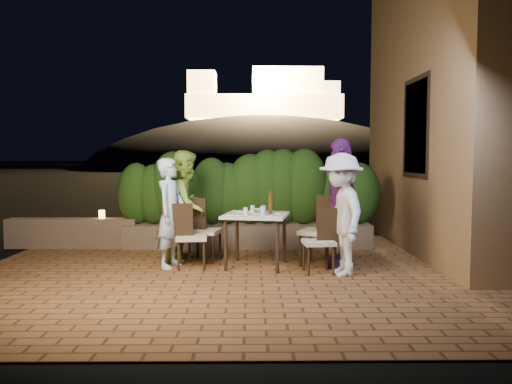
{
  "coord_description": "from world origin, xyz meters",
  "views": [
    {
      "loc": [
        0.25,
        -6.18,
        1.54
      ],
      "look_at": [
        0.33,
        0.88,
        1.05
      ],
      "focal_mm": 35.0,
      "sensor_mm": 36.0,
      "label": 1
    }
  ],
  "objects_px": {
    "diner_purple": "(341,202)",
    "chair_left_front": "(192,236)",
    "dining_table": "(256,240)",
    "parapet_lamp": "(102,214)",
    "chair_right_front": "(319,241)",
    "chair_right_back": "(318,230)",
    "diner_blue": "(170,213)",
    "chair_left_back": "(205,230)",
    "bowl": "(256,210)",
    "diner_white": "(341,214)",
    "diner_green": "(186,205)",
    "beer_bottle": "(270,202)"
  },
  "relations": [
    {
      "from": "chair_left_front",
      "to": "diner_green",
      "type": "relative_size",
      "value": 0.55
    },
    {
      "from": "dining_table",
      "to": "diner_green",
      "type": "distance_m",
      "value": 1.23
    },
    {
      "from": "diner_green",
      "to": "diner_white",
      "type": "height_order",
      "value": "diner_green"
    },
    {
      "from": "chair_left_back",
      "to": "parapet_lamp",
      "type": "relative_size",
      "value": 6.68
    },
    {
      "from": "dining_table",
      "to": "diner_blue",
      "type": "distance_m",
      "value": 1.26
    },
    {
      "from": "beer_bottle",
      "to": "bowl",
      "type": "xyz_separation_m",
      "value": [
        -0.2,
        0.3,
        -0.14
      ]
    },
    {
      "from": "diner_green",
      "to": "diner_purple",
      "type": "bearing_deg",
      "value": -87.54
    },
    {
      "from": "chair_right_front",
      "to": "chair_right_back",
      "type": "bearing_deg",
      "value": -101.88
    },
    {
      "from": "diner_white",
      "to": "parapet_lamp",
      "type": "relative_size",
      "value": 11.43
    },
    {
      "from": "diner_blue",
      "to": "diner_purple",
      "type": "bearing_deg",
      "value": -71.26
    },
    {
      "from": "beer_bottle",
      "to": "diner_white",
      "type": "relative_size",
      "value": 0.2
    },
    {
      "from": "bowl",
      "to": "diner_blue",
      "type": "distance_m",
      "value": 1.24
    },
    {
      "from": "chair_left_front",
      "to": "parapet_lamp",
      "type": "bearing_deg",
      "value": 132.81
    },
    {
      "from": "chair_left_front",
      "to": "chair_right_front",
      "type": "height_order",
      "value": "chair_left_front"
    },
    {
      "from": "beer_bottle",
      "to": "diner_purple",
      "type": "relative_size",
      "value": 0.18
    },
    {
      "from": "diner_green",
      "to": "diner_white",
      "type": "xyz_separation_m",
      "value": [
        2.15,
        -0.99,
        -0.02
      ]
    },
    {
      "from": "dining_table",
      "to": "parapet_lamp",
      "type": "height_order",
      "value": "dining_table"
    },
    {
      "from": "diner_blue",
      "to": "diner_white",
      "type": "bearing_deg",
      "value": -84.94
    },
    {
      "from": "chair_right_front",
      "to": "parapet_lamp",
      "type": "relative_size",
      "value": 6.19
    },
    {
      "from": "beer_bottle",
      "to": "diner_purple",
      "type": "height_order",
      "value": "diner_purple"
    },
    {
      "from": "diner_green",
      "to": "chair_right_back",
      "type": "bearing_deg",
      "value": -88.72
    },
    {
      "from": "beer_bottle",
      "to": "diner_green",
      "type": "bearing_deg",
      "value": 158.34
    },
    {
      "from": "chair_right_front",
      "to": "parapet_lamp",
      "type": "height_order",
      "value": "chair_right_front"
    },
    {
      "from": "bowl",
      "to": "diner_blue",
      "type": "relative_size",
      "value": 0.11
    },
    {
      "from": "chair_left_front",
      "to": "chair_right_front",
      "type": "relative_size",
      "value": 1.05
    },
    {
      "from": "beer_bottle",
      "to": "chair_left_front",
      "type": "height_order",
      "value": "beer_bottle"
    },
    {
      "from": "chair_right_back",
      "to": "beer_bottle",
      "type": "bearing_deg",
      "value": 34.84
    },
    {
      "from": "diner_purple",
      "to": "chair_left_front",
      "type": "bearing_deg",
      "value": -85.02
    },
    {
      "from": "chair_right_back",
      "to": "parapet_lamp",
      "type": "relative_size",
      "value": 7.23
    },
    {
      "from": "diner_white",
      "to": "diner_purple",
      "type": "relative_size",
      "value": 0.88
    },
    {
      "from": "chair_left_front",
      "to": "chair_left_back",
      "type": "relative_size",
      "value": 0.97
    },
    {
      "from": "chair_right_back",
      "to": "diner_blue",
      "type": "relative_size",
      "value": 0.66
    },
    {
      "from": "beer_bottle",
      "to": "bowl",
      "type": "bearing_deg",
      "value": 123.89
    },
    {
      "from": "dining_table",
      "to": "parapet_lamp",
      "type": "xyz_separation_m",
      "value": [
        -2.62,
        1.52,
        0.2
      ]
    },
    {
      "from": "parapet_lamp",
      "to": "chair_right_front",
      "type": "bearing_deg",
      "value": -29.06
    },
    {
      "from": "chair_right_back",
      "to": "parapet_lamp",
      "type": "xyz_separation_m",
      "value": [
        -3.5,
        1.45,
        0.06
      ]
    },
    {
      "from": "chair_left_back",
      "to": "parapet_lamp",
      "type": "xyz_separation_m",
      "value": [
        -1.86,
        1.12,
        0.1
      ]
    },
    {
      "from": "bowl",
      "to": "chair_left_back",
      "type": "xyz_separation_m",
      "value": [
        -0.76,
        0.11,
        -0.3
      ]
    },
    {
      "from": "dining_table",
      "to": "chair_left_front",
      "type": "relative_size",
      "value": 0.95
    },
    {
      "from": "chair_left_back",
      "to": "chair_right_front",
      "type": "height_order",
      "value": "chair_left_back"
    },
    {
      "from": "diner_green",
      "to": "chair_left_front",
      "type": "bearing_deg",
      "value": -152.7
    },
    {
      "from": "bowl",
      "to": "parapet_lamp",
      "type": "height_order",
      "value": "bowl"
    },
    {
      "from": "chair_left_front",
      "to": "diner_blue",
      "type": "height_order",
      "value": "diner_blue"
    },
    {
      "from": "chair_right_back",
      "to": "diner_purple",
      "type": "relative_size",
      "value": 0.56
    },
    {
      "from": "bowl",
      "to": "chair_right_back",
      "type": "xyz_separation_m",
      "value": [
        0.89,
        -0.22,
        -0.26
      ]
    },
    {
      "from": "chair_left_front",
      "to": "chair_right_back",
      "type": "height_order",
      "value": "chair_right_back"
    },
    {
      "from": "chair_right_back",
      "to": "diner_green",
      "type": "bearing_deg",
      "value": 15.77
    },
    {
      "from": "chair_right_front",
      "to": "chair_left_front",
      "type": "bearing_deg",
      "value": -15.15
    },
    {
      "from": "chair_right_back",
      "to": "parapet_lamp",
      "type": "distance_m",
      "value": 3.79
    },
    {
      "from": "chair_right_back",
      "to": "diner_purple",
      "type": "xyz_separation_m",
      "value": [
        0.31,
        -0.02,
        0.4
      ]
    }
  ]
}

